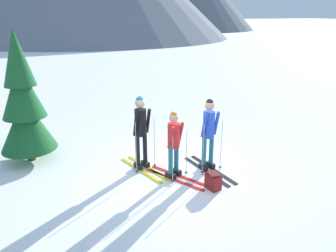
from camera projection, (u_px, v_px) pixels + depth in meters
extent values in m
plane|color=white|center=(170.00, 170.00, 7.99)|extent=(400.00, 400.00, 0.00)
cube|color=yellow|center=(148.00, 168.00, 8.10)|extent=(0.59, 1.66, 0.02)
cube|color=yellow|center=(141.00, 170.00, 7.97)|extent=(0.59, 1.66, 0.02)
cube|color=black|center=(145.00, 164.00, 8.15)|extent=(0.18, 0.28, 0.12)
cylinder|color=black|center=(145.00, 146.00, 7.99)|extent=(0.11, 0.11, 0.88)
cube|color=black|center=(138.00, 166.00, 8.02)|extent=(0.18, 0.28, 0.12)
cylinder|color=black|center=(138.00, 148.00, 7.86)|extent=(0.11, 0.11, 0.88)
cylinder|color=black|center=(141.00, 122.00, 7.71)|extent=(0.28, 0.28, 0.66)
sphere|color=tan|center=(140.00, 103.00, 7.55)|extent=(0.24, 0.24, 0.24)
sphere|color=#1E6B7A|center=(140.00, 100.00, 7.53)|extent=(0.18, 0.18, 0.18)
cylinder|color=black|center=(148.00, 121.00, 7.77)|extent=(0.14, 0.22, 0.63)
cylinder|color=black|center=(136.00, 124.00, 7.56)|extent=(0.14, 0.22, 0.63)
cylinder|color=#A5A5AD|center=(154.00, 143.00, 7.92)|extent=(0.02, 0.02, 1.32)
cylinder|color=black|center=(155.00, 165.00, 8.12)|extent=(0.07, 0.07, 0.01)
cylinder|color=#A5A5AD|center=(136.00, 149.00, 7.60)|extent=(0.02, 0.02, 1.32)
cylinder|color=black|center=(137.00, 171.00, 7.80)|extent=(0.07, 0.07, 0.01)
cube|color=red|center=(179.00, 176.00, 7.69)|extent=(0.92, 1.48, 0.02)
cube|color=red|center=(174.00, 179.00, 7.53)|extent=(0.92, 1.48, 0.02)
cube|color=black|center=(176.00, 172.00, 7.73)|extent=(0.23, 0.28, 0.12)
cylinder|color=#1E6B7A|center=(176.00, 156.00, 7.59)|extent=(0.11, 0.11, 0.77)
cube|color=black|center=(171.00, 175.00, 7.56)|extent=(0.23, 0.28, 0.12)
cylinder|color=#1E6B7A|center=(171.00, 159.00, 7.42)|extent=(0.11, 0.11, 0.77)
cylinder|color=red|center=(174.00, 135.00, 7.32)|extent=(0.28, 0.28, 0.58)
sphere|color=tan|center=(174.00, 118.00, 7.18)|extent=(0.21, 0.21, 0.21)
sphere|color=#B76019|center=(174.00, 115.00, 7.16)|extent=(0.16, 0.16, 0.16)
cylinder|color=red|center=(180.00, 133.00, 7.41)|extent=(0.17, 0.21, 0.55)
cylinder|color=red|center=(171.00, 137.00, 7.15)|extent=(0.17, 0.21, 0.55)
cylinder|color=#A5A5AD|center=(187.00, 153.00, 7.58)|extent=(0.02, 0.02, 1.16)
cylinder|color=black|center=(186.00, 172.00, 7.75)|extent=(0.07, 0.07, 0.01)
cylinder|color=#A5A5AD|center=(173.00, 161.00, 7.17)|extent=(0.02, 0.02, 1.16)
cylinder|color=black|center=(173.00, 181.00, 7.35)|extent=(0.07, 0.07, 0.01)
cube|color=black|center=(213.00, 169.00, 8.03)|extent=(0.35, 1.77, 0.02)
cube|color=black|center=(206.00, 171.00, 7.92)|extent=(0.35, 1.77, 0.02)
cube|color=black|center=(210.00, 165.00, 8.09)|extent=(0.15, 0.27, 0.12)
cylinder|color=#1E6B7A|center=(211.00, 148.00, 7.93)|extent=(0.11, 0.11, 0.86)
cube|color=black|center=(203.00, 167.00, 7.98)|extent=(0.15, 0.27, 0.12)
cylinder|color=#1E6B7A|center=(204.00, 150.00, 7.83)|extent=(0.11, 0.11, 0.86)
cylinder|color=blue|center=(209.00, 124.00, 7.67)|extent=(0.28, 0.28, 0.64)
sphere|color=tan|center=(210.00, 105.00, 7.51)|extent=(0.23, 0.23, 0.23)
sphere|color=black|center=(210.00, 102.00, 7.49)|extent=(0.17, 0.17, 0.17)
cylinder|color=blue|center=(216.00, 123.00, 7.70)|extent=(0.11, 0.21, 0.61)
cylinder|color=blue|center=(204.00, 126.00, 7.53)|extent=(0.11, 0.21, 0.61)
cylinder|color=#A5A5AD|center=(221.00, 145.00, 7.83)|extent=(0.02, 0.02, 1.29)
cylinder|color=black|center=(220.00, 167.00, 8.02)|extent=(0.07, 0.07, 0.01)
cylinder|color=#A5A5AD|center=(203.00, 150.00, 7.57)|extent=(0.02, 0.02, 1.29)
cylinder|color=black|center=(202.00, 172.00, 7.77)|extent=(0.07, 0.07, 0.01)
cylinder|color=#51381E|center=(30.00, 148.00, 8.47)|extent=(0.20, 0.20, 0.65)
cone|color=#195628|center=(27.00, 123.00, 8.24)|extent=(1.40, 1.40, 1.38)
cone|color=#195628|center=(22.00, 90.00, 7.95)|extent=(1.07, 1.07, 1.38)
cone|color=#195628|center=(16.00, 57.00, 7.69)|extent=(0.76, 0.76, 1.38)
cube|color=maroon|center=(213.00, 182.00, 7.10)|extent=(0.30, 0.36, 0.34)
cube|color=maroon|center=(214.00, 174.00, 7.04)|extent=(0.22, 0.28, 0.04)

